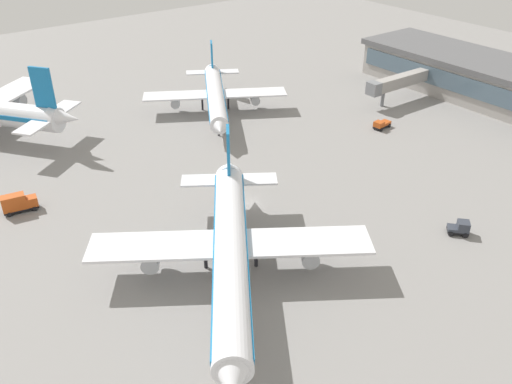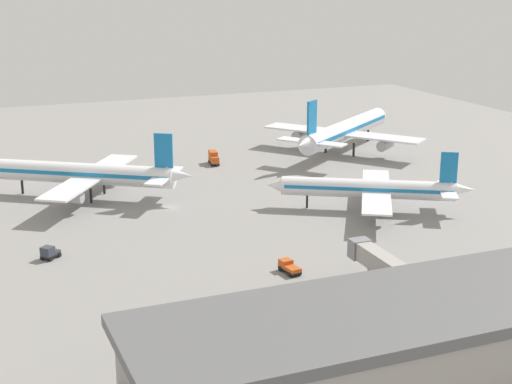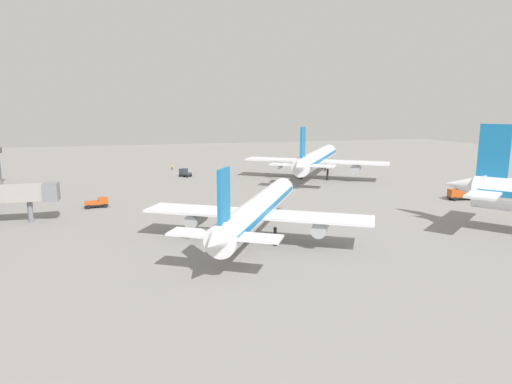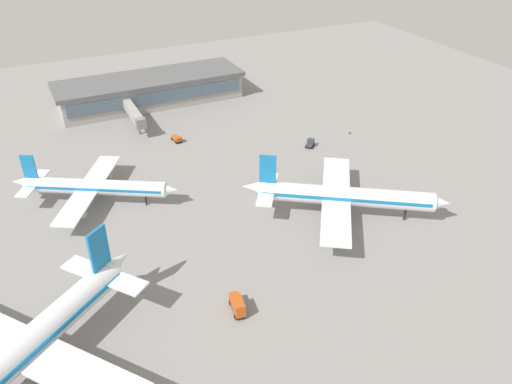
{
  "view_description": "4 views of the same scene",
  "coord_description": "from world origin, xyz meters",
  "px_view_note": "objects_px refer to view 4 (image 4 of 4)",
  "views": [
    {
      "loc": [
        -64.36,
        46.61,
        49.49
      ],
      "look_at": [
        -2.64,
        0.36,
        3.67
      ],
      "focal_mm": 37.85,
      "sensor_mm": 36.0,
      "label": 1
    },
    {
      "loc": [
        -41.39,
        -148.64,
        46.87
      ],
      "look_at": [
        13.14,
        -15.69,
        6.04
      ],
      "focal_mm": 53.72,
      "sensor_mm": 36.0,
      "label": 2
    },
    {
      "loc": [
        99.59,
        -35.38,
        19.63
      ],
      "look_at": [
        16.62,
        -12.37,
        3.17
      ],
      "focal_mm": 31.21,
      "sensor_mm": 36.0,
      "label": 3
    },
    {
      "loc": [
        49.15,
        97.87,
        70.22
      ],
      "look_at": [
        2.79,
        2.9,
        5.25
      ],
      "focal_mm": 36.02,
      "sensor_mm": 36.0,
      "label": 4
    }
  ],
  "objects_px": {
    "ground_crew_worker": "(349,132)",
    "airplane_at_gate": "(343,196)",
    "airplane_distant": "(94,187)",
    "baggage_tug": "(310,143)",
    "catering_truck": "(237,304)",
    "pushback_tractor": "(177,139)",
    "airplane_taxiing": "(17,355)"
  },
  "relations": [
    {
      "from": "pushback_tractor",
      "to": "ground_crew_worker",
      "type": "relative_size",
      "value": 2.75
    },
    {
      "from": "airplane_at_gate",
      "to": "pushback_tractor",
      "type": "bearing_deg",
      "value": 145.86
    },
    {
      "from": "airplane_taxiing",
      "to": "ground_crew_worker",
      "type": "xyz_separation_m",
      "value": [
        -102.18,
        -55.36,
        -5.35
      ]
    },
    {
      "from": "airplane_distant",
      "to": "baggage_tug",
      "type": "xyz_separation_m",
      "value": [
        -64.99,
        -3.57,
        -3.52
      ]
    },
    {
      "from": "airplane_at_gate",
      "to": "airplane_distant",
      "type": "relative_size",
      "value": 1.13
    },
    {
      "from": "pushback_tractor",
      "to": "ground_crew_worker",
      "type": "xyz_separation_m",
      "value": [
        -51.36,
        19.02,
        -0.12
      ]
    },
    {
      "from": "airplane_taxiing",
      "to": "airplane_distant",
      "type": "bearing_deg",
      "value": -150.65
    },
    {
      "from": "airplane_taxiing",
      "to": "ground_crew_worker",
      "type": "relative_size",
      "value": 28.33
    },
    {
      "from": "airplane_distant",
      "to": "catering_truck",
      "type": "height_order",
      "value": "airplane_distant"
    },
    {
      "from": "airplane_distant",
      "to": "baggage_tug",
      "type": "distance_m",
      "value": 65.19
    },
    {
      "from": "airplane_at_gate",
      "to": "baggage_tug",
      "type": "height_order",
      "value": "airplane_at_gate"
    },
    {
      "from": "airplane_distant",
      "to": "pushback_tractor",
      "type": "bearing_deg",
      "value": 70.39
    },
    {
      "from": "baggage_tug",
      "to": "catering_truck",
      "type": "distance_m",
      "value": 72.56
    },
    {
      "from": "airplane_distant",
      "to": "baggage_tug",
      "type": "bearing_deg",
      "value": 33.6
    },
    {
      "from": "baggage_tug",
      "to": "catering_truck",
      "type": "bearing_deg",
      "value": -174.32
    },
    {
      "from": "airplane_taxiing",
      "to": "catering_truck",
      "type": "height_order",
      "value": "airplane_taxiing"
    },
    {
      "from": "airplane_taxiing",
      "to": "baggage_tug",
      "type": "distance_m",
      "value": 101.38
    },
    {
      "from": "ground_crew_worker",
      "to": "airplane_at_gate",
      "type": "bearing_deg",
      "value": -27.16
    },
    {
      "from": "airplane_taxiing",
      "to": "ground_crew_worker",
      "type": "height_order",
      "value": "airplane_taxiing"
    },
    {
      "from": "catering_truck",
      "to": "airplane_at_gate",
      "type": "bearing_deg",
      "value": -53.26
    },
    {
      "from": "pushback_tractor",
      "to": "ground_crew_worker",
      "type": "distance_m",
      "value": 54.77
    },
    {
      "from": "airplane_taxiing",
      "to": "ground_crew_worker",
      "type": "distance_m",
      "value": 116.34
    },
    {
      "from": "airplane_taxiing",
      "to": "pushback_tractor",
      "type": "xyz_separation_m",
      "value": [
        -50.83,
        -74.38,
        -5.23
      ]
    },
    {
      "from": "airplane_taxiing",
      "to": "pushback_tractor",
      "type": "bearing_deg",
      "value": -161.85
    },
    {
      "from": "airplane_distant",
      "to": "pushback_tractor",
      "type": "height_order",
      "value": "airplane_distant"
    },
    {
      "from": "baggage_tug",
      "to": "ground_crew_worker",
      "type": "xyz_separation_m",
      "value": [
        -16.0,
        -2.21,
        -0.31
      ]
    },
    {
      "from": "airplane_at_gate",
      "to": "ground_crew_worker",
      "type": "xyz_separation_m",
      "value": [
        -28.57,
        -37.49,
        -4.61
      ]
    },
    {
      "from": "airplane_at_gate",
      "to": "catering_truck",
      "type": "height_order",
      "value": "airplane_at_gate"
    },
    {
      "from": "airplane_distant",
      "to": "ground_crew_worker",
      "type": "relative_size",
      "value": 22.79
    },
    {
      "from": "airplane_taxiing",
      "to": "catering_truck",
      "type": "xyz_separation_m",
      "value": [
        -37.62,
        0.75,
        -4.51
      ]
    },
    {
      "from": "airplane_distant",
      "to": "ground_crew_worker",
      "type": "bearing_deg",
      "value": 34.54
    },
    {
      "from": "baggage_tug",
      "to": "ground_crew_worker",
      "type": "height_order",
      "value": "baggage_tug"
    }
  ]
}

